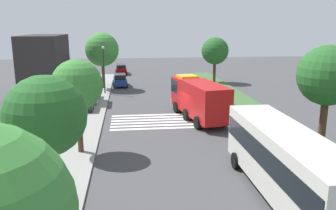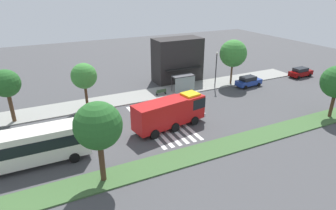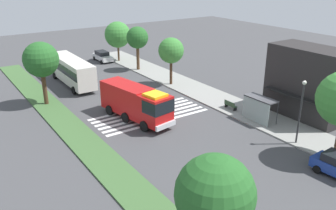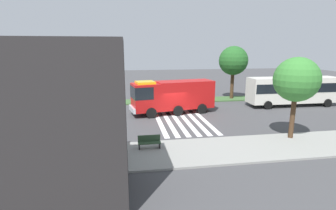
# 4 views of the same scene
# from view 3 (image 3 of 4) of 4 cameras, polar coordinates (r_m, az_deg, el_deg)

# --- Properties ---
(ground_plane) EXTENTS (120.00, 120.00, 0.00)m
(ground_plane) POSITION_cam_3_polar(r_m,az_deg,el_deg) (38.80, -2.74, -1.69)
(ground_plane) COLOR #424244
(sidewalk) EXTENTS (60.00, 4.74, 0.14)m
(sidewalk) POSITION_cam_3_polar(r_m,az_deg,el_deg) (43.93, 7.62, 1.03)
(sidewalk) COLOR gray
(sidewalk) RESTS_ON ground_plane
(median_strip) EXTENTS (60.00, 3.00, 0.14)m
(median_strip) POSITION_cam_3_polar(r_m,az_deg,el_deg) (35.56, -14.38, -4.47)
(median_strip) COLOR #3D6033
(median_strip) RESTS_ON ground_plane
(crosswalk) EXTENTS (4.95, 12.39, 0.01)m
(crosswalk) POSITION_cam_3_polar(r_m,az_deg,el_deg) (39.02, -2.96, -1.54)
(crosswalk) COLOR silver
(crosswalk) RESTS_ON ground_plane
(fire_truck) EXTENTS (9.49, 4.06, 3.69)m
(fire_truck) POSITION_cam_3_polar(r_m,az_deg,el_deg) (36.94, -4.95, 0.47)
(fire_truck) COLOR #B71414
(fire_truck) RESTS_ON ground_plane
(parked_car_west) EXTENTS (4.74, 2.10, 1.68)m
(parked_car_west) POSITION_cam_3_polar(r_m,az_deg,el_deg) (62.30, -10.38, 7.67)
(parked_car_west) COLOR silver
(parked_car_west) RESTS_ON ground_plane
(transit_bus) EXTENTS (11.30, 2.92, 3.57)m
(transit_bus) POSITION_cam_3_polar(r_m,az_deg,el_deg) (50.14, -15.07, 5.49)
(transit_bus) COLOR silver
(transit_bus) RESTS_ON ground_plane
(bus_stop_shelter) EXTENTS (3.50, 1.40, 2.46)m
(bus_stop_shelter) POSITION_cam_3_polar(r_m,az_deg,el_deg) (37.61, 14.16, 0.00)
(bus_stop_shelter) COLOR #4C4C51
(bus_stop_shelter) RESTS_ON sidewalk
(bench_near_shelter) EXTENTS (1.60, 0.50, 0.90)m
(bench_near_shelter) POSITION_cam_3_polar(r_m,az_deg,el_deg) (40.64, 9.89, -0.01)
(bench_near_shelter) COLOR #2D472D
(bench_near_shelter) RESTS_ON sidewalk
(street_lamp) EXTENTS (0.36, 0.36, 5.86)m
(street_lamp) POSITION_cam_3_polar(r_m,az_deg,el_deg) (33.35, 20.40, -0.26)
(street_lamp) COLOR #2D2D30
(street_lamp) RESTS_ON sidewalk
(storefront_building) EXTENTS (8.23, 4.92, 7.47)m
(storefront_building) POSITION_cam_3_polar(r_m,az_deg,el_deg) (40.20, 21.40, 3.33)
(storefront_building) COLOR #282626
(storefront_building) RESTS_ON ground_plane
(sidewalk_tree_far_west) EXTENTS (4.29, 4.29, 6.53)m
(sidewalk_tree_far_west) POSITION_cam_3_polar(r_m,az_deg,el_deg) (60.97, -8.03, 11.02)
(sidewalk_tree_far_west) COLOR #513823
(sidewalk_tree_far_west) RESTS_ON sidewalk
(sidewalk_tree_west) EXTENTS (3.30, 3.30, 6.58)m
(sidewalk_tree_west) POSITION_cam_3_polar(r_m,az_deg,el_deg) (55.05, -4.90, 10.58)
(sidewalk_tree_west) COLOR #513823
(sidewalk_tree_west) RESTS_ON sidewalk
(sidewalk_tree_center) EXTENTS (3.38, 3.38, 6.31)m
(sidewalk_tree_center) POSITION_cam_3_polar(r_m,az_deg,el_deg) (47.60, 0.49, 8.64)
(sidewalk_tree_center) COLOR #47301E
(sidewalk_tree_center) RESTS_ON sidewalk
(median_tree_far_west) EXTENTS (3.96, 3.96, 7.23)m
(median_tree_far_west) POSITION_cam_3_polar(r_m,az_deg,el_deg) (42.59, -19.57, 6.78)
(median_tree_far_west) COLOR #47301E
(median_tree_far_west) RESTS_ON median_strip
(median_tree_west) EXTENTS (4.01, 4.01, 6.65)m
(median_tree_west) POSITION_cam_3_polar(r_m,az_deg,el_deg) (18.00, 7.47, -13.94)
(median_tree_west) COLOR #47301E
(median_tree_west) RESTS_ON median_strip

